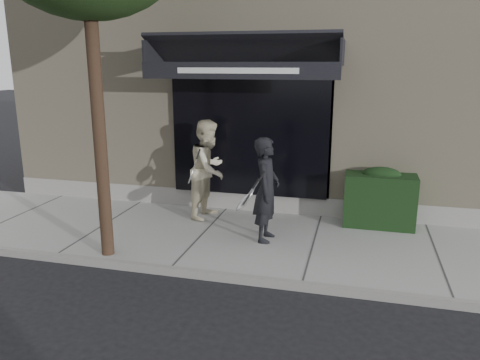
# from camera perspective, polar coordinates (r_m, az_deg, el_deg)

# --- Properties ---
(ground) EXTENTS (80.00, 80.00, 0.00)m
(ground) POSITION_cam_1_polar(r_m,az_deg,el_deg) (8.29, 8.91, -8.36)
(ground) COLOR black
(ground) RESTS_ON ground
(sidewalk) EXTENTS (20.00, 3.00, 0.12)m
(sidewalk) POSITION_cam_1_polar(r_m,az_deg,el_deg) (8.27, 8.93, -7.98)
(sidewalk) COLOR #A2A29C
(sidewalk) RESTS_ON ground
(curb) EXTENTS (20.00, 0.10, 0.14)m
(curb) POSITION_cam_1_polar(r_m,az_deg,el_deg) (6.86, 7.58, -12.68)
(curb) COLOR gray
(curb) RESTS_ON ground
(building_facade) EXTENTS (14.30, 8.04, 5.64)m
(building_facade) POSITION_cam_1_polar(r_m,az_deg,el_deg) (12.62, 11.70, 11.99)
(building_facade) COLOR #C1B293
(building_facade) RESTS_ON ground
(hedge) EXTENTS (1.30, 0.70, 1.14)m
(hedge) POSITION_cam_1_polar(r_m,az_deg,el_deg) (9.24, 16.66, -2.10)
(hedge) COLOR black
(hedge) RESTS_ON sidewalk
(pedestrian_front) EXTENTS (0.68, 0.87, 1.81)m
(pedestrian_front) POSITION_cam_1_polar(r_m,az_deg,el_deg) (8.03, 3.23, -1.21)
(pedestrian_front) COLOR black
(pedestrian_front) RESTS_ON sidewalk
(pedestrian_back) EXTENTS (0.89, 1.07, 1.96)m
(pedestrian_back) POSITION_cam_1_polar(r_m,az_deg,el_deg) (9.27, -3.81, 1.33)
(pedestrian_back) COLOR beige
(pedestrian_back) RESTS_ON sidewalk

